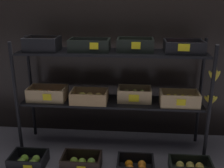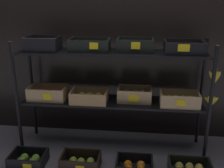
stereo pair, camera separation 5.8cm
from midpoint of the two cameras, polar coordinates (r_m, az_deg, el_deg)
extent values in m
plane|color=slate|center=(2.88, 0.59, -12.96)|extent=(10.00, 10.00, 0.00)
cube|color=black|center=(2.88, 1.43, 8.98)|extent=(4.16, 0.12, 2.05)
cylinder|color=black|center=(2.69, -18.79, -3.20)|extent=(0.03, 0.03, 1.10)
cylinder|color=black|center=(2.53, 20.49, -4.78)|extent=(0.03, 0.03, 1.10)
cylinder|color=black|center=(3.01, -15.90, -0.63)|extent=(0.03, 0.03, 1.10)
cylinder|color=black|center=(2.87, 18.79, -1.87)|extent=(0.03, 0.03, 1.10)
cube|color=black|center=(2.65, 0.63, -3.70)|extent=(1.73, 0.34, 0.02)
cube|color=black|center=(2.51, 0.67, 6.65)|extent=(1.73, 0.34, 0.02)
cube|color=tan|center=(2.76, -12.61, -2.89)|extent=(0.37, 0.22, 0.01)
cube|color=tan|center=(2.65, -13.41, -2.43)|extent=(0.37, 0.02, 0.11)
cube|color=tan|center=(2.83, -12.05, -0.95)|extent=(0.37, 0.02, 0.11)
cube|color=tan|center=(2.80, -16.10, -1.51)|extent=(0.02, 0.19, 0.11)
cube|color=tan|center=(2.69, -9.17, -1.82)|extent=(0.02, 0.19, 0.11)
sphere|color=orange|center=(2.75, -14.61, -2.18)|extent=(0.07, 0.07, 0.07)
sphere|color=orange|center=(2.72, -12.76, -2.24)|extent=(0.07, 0.07, 0.07)
sphere|color=orange|center=(2.70, -11.19, -2.34)|extent=(0.07, 0.07, 0.07)
sphere|color=orange|center=(2.80, -14.23, -1.79)|extent=(0.07, 0.07, 0.07)
sphere|color=orange|center=(2.77, -12.49, -1.86)|extent=(0.07, 0.07, 0.07)
sphere|color=orange|center=(2.74, -10.74, -1.96)|extent=(0.07, 0.07, 0.07)
cube|color=yellow|center=(2.63, -12.84, -2.62)|extent=(0.08, 0.01, 0.07)
cube|color=tan|center=(2.63, -4.11, -3.59)|extent=(0.35, 0.23, 0.01)
cube|color=tan|center=(2.51, -4.57, -3.30)|extent=(0.35, 0.02, 0.10)
cube|color=tan|center=(2.70, -3.74, -1.63)|extent=(0.35, 0.02, 0.10)
cube|color=tan|center=(2.64, -7.67, -2.28)|extent=(0.02, 0.20, 0.10)
cube|color=tan|center=(2.58, -0.53, -2.58)|extent=(0.02, 0.20, 0.10)
sphere|color=gold|center=(2.60, -5.95, -2.88)|extent=(0.07, 0.07, 0.07)
sphere|color=gold|center=(2.58, -4.26, -3.01)|extent=(0.07, 0.07, 0.07)
sphere|color=#DDC34F|center=(2.57, -2.57, -3.07)|extent=(0.07, 0.07, 0.07)
sphere|color=gold|center=(2.65, -5.64, -2.41)|extent=(0.07, 0.07, 0.07)
sphere|color=#E2B754|center=(2.64, -4.03, -2.46)|extent=(0.07, 0.07, 0.07)
sphere|color=#E0B655|center=(2.63, -2.24, -2.55)|extent=(0.07, 0.07, 0.07)
cube|color=tan|center=(2.66, 5.34, -3.34)|extent=(0.32, 0.21, 0.01)
cube|color=tan|center=(2.54, 5.34, -2.80)|extent=(0.32, 0.02, 0.12)
cube|color=tan|center=(2.73, 5.42, -1.33)|extent=(0.32, 0.02, 0.12)
cube|color=tan|center=(2.64, 2.06, -1.92)|extent=(0.02, 0.18, 0.12)
cube|color=tan|center=(2.64, 8.71, -2.15)|extent=(0.02, 0.18, 0.12)
ellipsoid|color=#A6C35C|center=(2.61, 3.82, -2.48)|extent=(0.07, 0.07, 0.09)
ellipsoid|color=#A6B155|center=(2.61, 5.36, -2.54)|extent=(0.07, 0.07, 0.09)
ellipsoid|color=#A6C04A|center=(2.61, 6.88, -2.58)|extent=(0.07, 0.07, 0.09)
ellipsoid|color=tan|center=(2.67, 3.71, -2.03)|extent=(0.07, 0.07, 0.09)
ellipsoid|color=#BCBF50|center=(2.67, 5.47, -2.08)|extent=(0.07, 0.07, 0.09)
ellipsoid|color=#ADBC4C|center=(2.67, 6.96, -2.11)|extent=(0.07, 0.07, 0.09)
cube|color=yellow|center=(2.54, 5.22, -3.04)|extent=(0.10, 0.01, 0.07)
cube|color=tan|center=(2.62, 14.50, -4.22)|extent=(0.36, 0.21, 0.01)
cube|color=tan|center=(2.51, 14.91, -3.75)|extent=(0.36, 0.02, 0.11)
cube|color=tan|center=(2.69, 14.33, -2.18)|extent=(0.36, 0.02, 0.11)
cube|color=tan|center=(2.58, 10.86, -2.83)|extent=(0.02, 0.18, 0.11)
cube|color=tan|center=(2.63, 18.28, -3.03)|extent=(0.02, 0.18, 0.11)
ellipsoid|color=yellow|center=(2.56, 12.55, -3.53)|extent=(0.06, 0.06, 0.08)
ellipsoid|color=yellow|center=(2.57, 14.03, -3.55)|extent=(0.06, 0.06, 0.08)
ellipsoid|color=yellow|center=(2.58, 15.45, -3.59)|extent=(0.06, 0.06, 0.08)
ellipsoid|color=yellow|center=(2.60, 16.85, -3.57)|extent=(0.06, 0.06, 0.08)
ellipsoid|color=yellow|center=(2.62, 12.40, -3.01)|extent=(0.06, 0.06, 0.08)
ellipsoid|color=yellow|center=(2.62, 13.80, -3.07)|extent=(0.06, 0.06, 0.08)
ellipsoid|color=yellow|center=(2.64, 15.26, -3.09)|extent=(0.06, 0.06, 0.08)
ellipsoid|color=yellow|center=(2.64, 16.67, -3.15)|extent=(0.06, 0.06, 0.08)
cube|color=yellow|center=(2.50, 14.95, -3.89)|extent=(0.08, 0.01, 0.06)
cube|color=black|center=(2.63, -13.61, 7.05)|extent=(0.31, 0.23, 0.01)
cube|color=black|center=(2.52, -14.55, 7.96)|extent=(0.31, 0.02, 0.12)
cube|color=black|center=(2.72, -12.95, 8.83)|extent=(0.31, 0.02, 0.12)
cube|color=black|center=(2.67, -16.70, 8.36)|extent=(0.02, 0.20, 0.12)
cube|color=black|center=(2.57, -10.62, 8.45)|extent=(0.02, 0.20, 0.12)
sphere|color=orange|center=(2.62, -15.43, 7.65)|extent=(0.06, 0.06, 0.06)
sphere|color=orange|center=(2.59, -14.04, 7.65)|extent=(0.06, 0.06, 0.06)
sphere|color=orange|center=(2.57, -12.34, 7.68)|extent=(0.06, 0.06, 0.06)
sphere|color=orange|center=(2.68, -14.78, 7.96)|extent=(0.06, 0.06, 0.06)
sphere|color=orange|center=(2.66, -13.39, 7.97)|extent=(0.06, 0.06, 0.06)
sphere|color=orange|center=(2.63, -11.92, 7.98)|extent=(0.06, 0.06, 0.06)
cube|color=black|center=(2.53, -4.03, 7.10)|extent=(0.37, 0.21, 0.01)
cube|color=black|center=(2.43, -4.46, 7.94)|extent=(0.37, 0.02, 0.10)
cube|color=black|center=(2.62, -3.68, 8.72)|extent=(0.37, 0.02, 0.10)
cube|color=black|center=(2.56, -8.01, 8.36)|extent=(0.02, 0.18, 0.10)
cube|color=black|center=(2.50, -0.01, 8.29)|extent=(0.02, 0.18, 0.10)
sphere|color=#621946|center=(2.52, -6.86, 7.65)|extent=(0.05, 0.05, 0.05)
sphere|color=#592947|center=(2.51, -5.43, 7.63)|extent=(0.05, 0.05, 0.05)
sphere|color=#562654|center=(2.50, -4.10, 7.63)|extent=(0.05, 0.05, 0.05)
sphere|color=#56175B|center=(2.49, -2.92, 7.62)|extent=(0.05, 0.05, 0.05)
sphere|color=#632059|center=(2.48, -1.44, 7.60)|extent=(0.05, 0.05, 0.05)
sphere|color=#5E254D|center=(2.58, -6.49, 7.92)|extent=(0.05, 0.05, 0.05)
sphere|color=#642251|center=(2.57, -5.17, 7.93)|extent=(0.05, 0.05, 0.05)
sphere|color=#692F51|center=(2.56, -3.96, 7.91)|extent=(0.05, 0.05, 0.05)
sphere|color=#672D4A|center=(2.55, -2.65, 7.89)|extent=(0.05, 0.05, 0.05)
sphere|color=#65294C|center=(2.54, -1.34, 7.86)|extent=(0.05, 0.05, 0.05)
cube|color=yellow|center=(2.41, -3.16, 8.03)|extent=(0.08, 0.01, 0.06)
cube|color=black|center=(2.52, 5.54, 6.99)|extent=(0.33, 0.22, 0.01)
cube|color=black|center=(2.41, 5.55, 7.91)|extent=(0.33, 0.02, 0.11)
cube|color=black|center=(2.61, 5.62, 8.70)|extent=(0.33, 0.02, 0.11)
cube|color=black|center=(2.51, 1.96, 8.42)|extent=(0.02, 0.18, 0.11)
cube|color=black|center=(2.51, 9.22, 8.18)|extent=(0.02, 0.18, 0.11)
ellipsoid|color=brown|center=(2.48, 3.37, 7.82)|extent=(0.05, 0.05, 0.07)
ellipsoid|color=brown|center=(2.48, 4.79, 7.76)|extent=(0.05, 0.05, 0.07)
ellipsoid|color=brown|center=(2.48, 6.30, 7.71)|extent=(0.05, 0.05, 0.07)
ellipsoid|color=brown|center=(2.48, 7.65, 7.68)|extent=(0.05, 0.05, 0.07)
ellipsoid|color=brown|center=(2.55, 3.42, 8.07)|extent=(0.05, 0.05, 0.07)
ellipsoid|color=brown|center=(2.55, 4.94, 8.04)|extent=(0.05, 0.05, 0.07)
ellipsoid|color=brown|center=(2.54, 6.25, 7.99)|extent=(0.05, 0.05, 0.07)
ellipsoid|color=brown|center=(2.54, 7.70, 7.93)|extent=(0.05, 0.05, 0.07)
cube|color=yellow|center=(2.40, 5.70, 8.03)|extent=(0.08, 0.01, 0.06)
cube|color=black|center=(2.53, 15.43, 6.47)|extent=(0.35, 0.25, 0.01)
cube|color=black|center=(2.41, 15.96, 7.16)|extent=(0.35, 0.02, 0.10)
cube|color=black|center=(2.64, 15.15, 8.16)|extent=(0.35, 0.02, 0.10)
cube|color=black|center=(2.50, 11.77, 7.88)|extent=(0.02, 0.22, 0.10)
cube|color=black|center=(2.55, 19.22, 7.46)|extent=(0.02, 0.22, 0.10)
sphere|color=red|center=(2.48, 13.78, 7.35)|extent=(0.07, 0.07, 0.07)
sphere|color=red|center=(2.48, 15.54, 7.22)|extent=(0.07, 0.07, 0.07)
sphere|color=red|center=(2.50, 17.51, 7.12)|extent=(0.07, 0.07, 0.07)
sphere|color=red|center=(2.55, 13.54, 7.66)|extent=(0.07, 0.07, 0.07)
sphere|color=red|center=(2.56, 15.26, 7.58)|extent=(0.07, 0.07, 0.07)
sphere|color=red|center=(2.57, 17.11, 7.44)|extent=(0.07, 0.07, 0.07)
cube|color=yellow|center=(2.39, 15.54, 7.32)|extent=(0.10, 0.00, 0.06)
cylinder|color=brown|center=(2.63, 20.87, -2.14)|extent=(0.02, 0.02, 0.02)
ellipsoid|color=yellow|center=(2.65, 20.17, -3.33)|extent=(0.09, 0.03, 0.09)
ellipsoid|color=yellow|center=(2.65, 20.44, -3.35)|extent=(0.07, 0.03, 0.11)
ellipsoid|color=yellow|center=(2.66, 20.69, -3.36)|extent=(0.03, 0.03, 0.10)
ellipsoid|color=yellow|center=(2.65, 20.96, -3.42)|extent=(0.06, 0.03, 0.11)
ellipsoid|color=yellow|center=(2.66, 21.20, -3.42)|extent=(0.09, 0.03, 0.10)
cylinder|color=brown|center=(2.54, 21.62, 2.85)|extent=(0.02, 0.02, 0.02)
ellipsoid|color=yellow|center=(2.56, 20.94, 1.45)|extent=(0.09, 0.03, 0.11)
ellipsoid|color=yellow|center=(2.56, 21.30, 1.38)|extent=(0.05, 0.03, 0.12)
ellipsoid|color=yellow|center=(2.55, 21.61, 1.34)|extent=(0.05, 0.03, 0.12)
ellipsoid|color=yellow|center=(2.56, 21.83, 1.32)|extent=(0.08, 0.03, 0.12)
cube|color=black|center=(2.72, -16.48, -15.72)|extent=(0.32, 0.24, 0.01)
cube|color=black|center=(2.60, -17.55, -16.00)|extent=(0.32, 0.02, 0.10)
cube|color=black|center=(2.77, -15.70, -13.49)|extent=(0.32, 0.02, 0.10)
cube|color=black|center=(2.75, -19.62, -14.28)|extent=(0.02, 0.21, 0.10)
cube|color=black|center=(2.64, -13.41, -15.12)|extent=(0.02, 0.21, 0.10)
sphere|color=#8DC043|center=(2.69, -18.01, -15.15)|extent=(0.07, 0.07, 0.07)
sphere|color=#86B43A|center=(2.65, -15.78, -15.50)|extent=(0.07, 0.07, 0.07)
sphere|color=#8AC835|center=(2.74, -17.33, -14.49)|extent=(0.07, 0.07, 0.07)
sphere|color=#92C83E|center=(2.70, -15.11, -14.79)|extent=(0.07, 0.07, 0.07)
cube|color=yellow|center=(2.58, -16.76, -16.35)|extent=(0.08, 0.01, 0.06)
cube|color=black|center=(2.58, -5.87, -17.00)|extent=(0.35, 0.22, 0.01)
cube|color=black|center=(2.46, -6.43, -17.11)|extent=(0.35, 0.02, 0.12)
cube|color=black|center=(2.63, -5.44, -14.53)|extent=(0.35, 0.02, 0.12)
cube|color=black|center=(2.58, -9.67, -15.42)|extent=(0.02, 0.19, 0.12)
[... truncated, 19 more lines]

